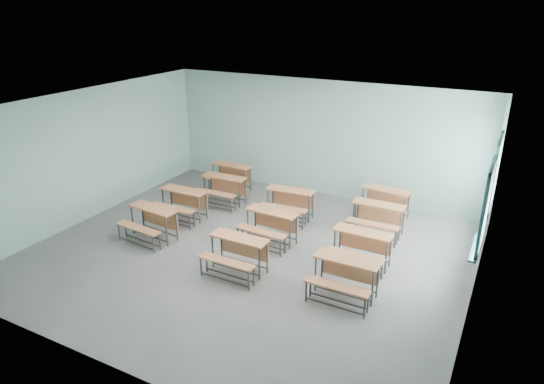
{
  "coord_description": "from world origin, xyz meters",
  "views": [
    {
      "loc": [
        4.77,
        -8.02,
        5.12
      ],
      "look_at": [
        -0.06,
        1.2,
        1.0
      ],
      "focal_mm": 32.0,
      "sensor_mm": 36.0,
      "label": 1
    }
  ],
  "objects_px": {
    "desk_unit_r1c1": "(270,222)",
    "desk_unit_r2c2": "(377,215)",
    "desk_unit_r2c0": "(222,186)",
    "desk_unit_r0c1": "(237,250)",
    "desk_unit_r0c0": "(150,219)",
    "desk_unit_r0c2": "(345,273)",
    "desk_unit_r2c1": "(289,200)",
    "desk_unit_r1c0": "(182,200)",
    "desk_unit_r3c0": "(229,174)",
    "desk_unit_r1c2": "(361,244)",
    "desk_unit_r3c2": "(384,199)"
  },
  "relations": [
    {
      "from": "desk_unit_r1c1",
      "to": "desk_unit_r2c2",
      "type": "xyz_separation_m",
      "value": [
        2.03,
        1.5,
        0.0
      ]
    },
    {
      "from": "desk_unit_r1c1",
      "to": "desk_unit_r2c0",
      "type": "xyz_separation_m",
      "value": [
        -2.19,
        1.43,
        0.0
      ]
    },
    {
      "from": "desk_unit_r0c1",
      "to": "desk_unit_r0c0",
      "type": "bearing_deg",
      "value": 172.84
    },
    {
      "from": "desk_unit_r0c2",
      "to": "desk_unit_r2c1",
      "type": "distance_m",
      "value": 3.6
    },
    {
      "from": "desk_unit_r1c0",
      "to": "desk_unit_r3c0",
      "type": "height_order",
      "value": "same"
    },
    {
      "from": "desk_unit_r2c0",
      "to": "desk_unit_r0c2",
      "type": "bearing_deg",
      "value": -32.88
    },
    {
      "from": "desk_unit_r1c2",
      "to": "desk_unit_r3c0",
      "type": "xyz_separation_m",
      "value": [
        -4.69,
        2.43,
        0.0
      ]
    },
    {
      "from": "desk_unit_r0c1",
      "to": "desk_unit_r3c0",
      "type": "relative_size",
      "value": 0.97
    },
    {
      "from": "desk_unit_r0c1",
      "to": "desk_unit_r1c0",
      "type": "height_order",
      "value": "same"
    },
    {
      "from": "desk_unit_r0c0",
      "to": "desk_unit_r3c2",
      "type": "distance_m",
      "value": 5.69
    },
    {
      "from": "desk_unit_r1c0",
      "to": "desk_unit_r1c1",
      "type": "relative_size",
      "value": 0.98
    },
    {
      "from": "desk_unit_r2c2",
      "to": "desk_unit_r3c2",
      "type": "xyz_separation_m",
      "value": [
        -0.12,
        1.0,
        0.0
      ]
    },
    {
      "from": "desk_unit_r2c1",
      "to": "desk_unit_r2c2",
      "type": "height_order",
      "value": "same"
    },
    {
      "from": "desk_unit_r0c0",
      "to": "desk_unit_r2c1",
      "type": "distance_m",
      "value": 3.38
    },
    {
      "from": "desk_unit_r0c1",
      "to": "desk_unit_r3c0",
      "type": "bearing_deg",
      "value": 124.77
    },
    {
      "from": "desk_unit_r2c1",
      "to": "desk_unit_r3c2",
      "type": "distance_m",
      "value": 2.38
    },
    {
      "from": "desk_unit_r2c0",
      "to": "desk_unit_r3c2",
      "type": "bearing_deg",
      "value": 13.51
    },
    {
      "from": "desk_unit_r3c0",
      "to": "desk_unit_r1c1",
      "type": "bearing_deg",
      "value": -39.63
    },
    {
      "from": "desk_unit_r0c2",
      "to": "desk_unit_r2c1",
      "type": "bearing_deg",
      "value": 132.75
    },
    {
      "from": "desk_unit_r1c0",
      "to": "desk_unit_r2c1",
      "type": "distance_m",
      "value": 2.66
    },
    {
      "from": "desk_unit_r0c1",
      "to": "desk_unit_r3c2",
      "type": "xyz_separation_m",
      "value": [
        1.88,
        3.96,
        0.0
      ]
    },
    {
      "from": "desk_unit_r3c0",
      "to": "desk_unit_r3c2",
      "type": "height_order",
      "value": "same"
    },
    {
      "from": "desk_unit_r2c2",
      "to": "desk_unit_r3c0",
      "type": "relative_size",
      "value": 0.97
    },
    {
      "from": "desk_unit_r2c0",
      "to": "desk_unit_r3c0",
      "type": "distance_m",
      "value": 1.01
    },
    {
      "from": "desk_unit_r0c2",
      "to": "desk_unit_r1c0",
      "type": "xyz_separation_m",
      "value": [
        -4.77,
        1.42,
        0.0
      ]
    },
    {
      "from": "desk_unit_r2c2",
      "to": "desk_unit_r3c0",
      "type": "xyz_separation_m",
      "value": [
        -4.58,
        0.86,
        0.0
      ]
    },
    {
      "from": "desk_unit_r3c2",
      "to": "desk_unit_r2c2",
      "type": "bearing_deg",
      "value": -76.7
    },
    {
      "from": "desk_unit_r1c1",
      "to": "desk_unit_r1c0",
      "type": "bearing_deg",
      "value": -179.85
    },
    {
      "from": "desk_unit_r1c0",
      "to": "desk_unit_r2c0",
      "type": "height_order",
      "value": "same"
    },
    {
      "from": "desk_unit_r2c1",
      "to": "desk_unit_r1c0",
      "type": "bearing_deg",
      "value": -156.14
    },
    {
      "from": "desk_unit_r1c0",
      "to": "desk_unit_r2c0",
      "type": "distance_m",
      "value": 1.34
    },
    {
      "from": "desk_unit_r0c0",
      "to": "desk_unit_r1c0",
      "type": "distance_m",
      "value": 1.24
    },
    {
      "from": "desk_unit_r3c2",
      "to": "desk_unit_r2c0",
      "type": "bearing_deg",
      "value": -158.66
    },
    {
      "from": "desk_unit_r1c0",
      "to": "desk_unit_r2c0",
      "type": "relative_size",
      "value": 0.99
    },
    {
      "from": "desk_unit_r0c1",
      "to": "desk_unit_r1c0",
      "type": "xyz_separation_m",
      "value": [
        -2.57,
        1.58,
        0.0
      ]
    },
    {
      "from": "desk_unit_r0c0",
      "to": "desk_unit_r3c0",
      "type": "xyz_separation_m",
      "value": [
        -0.07,
        3.47,
        0.0
      ]
    },
    {
      "from": "desk_unit_r3c2",
      "to": "desk_unit_r1c1",
      "type": "bearing_deg",
      "value": -120.72
    },
    {
      "from": "desk_unit_r2c1",
      "to": "desk_unit_r3c2",
      "type": "height_order",
      "value": "same"
    },
    {
      "from": "desk_unit_r1c1",
      "to": "desk_unit_r3c2",
      "type": "distance_m",
      "value": 3.15
    },
    {
      "from": "desk_unit_r1c0",
      "to": "desk_unit_r3c2",
      "type": "relative_size",
      "value": 0.94
    },
    {
      "from": "desk_unit_r1c1",
      "to": "desk_unit_r1c2",
      "type": "height_order",
      "value": "same"
    },
    {
      "from": "desk_unit_r1c0",
      "to": "desk_unit_r3c0",
      "type": "xyz_separation_m",
      "value": [
        -0.01,
        2.23,
        0.0
      ]
    },
    {
      "from": "desk_unit_r0c1",
      "to": "desk_unit_r1c2",
      "type": "bearing_deg",
      "value": 33.9
    },
    {
      "from": "desk_unit_r2c2",
      "to": "desk_unit_r2c1",
      "type": "bearing_deg",
      "value": -177.4
    },
    {
      "from": "desk_unit_r0c0",
      "to": "desk_unit_r2c1",
      "type": "bearing_deg",
      "value": 52.91
    },
    {
      "from": "desk_unit_r0c2",
      "to": "desk_unit_r2c2",
      "type": "height_order",
      "value": "same"
    },
    {
      "from": "desk_unit_r0c2",
      "to": "desk_unit_r1c2",
      "type": "relative_size",
      "value": 1.0
    },
    {
      "from": "desk_unit_r0c0",
      "to": "desk_unit_r1c2",
      "type": "distance_m",
      "value": 4.74
    },
    {
      "from": "desk_unit_r1c1",
      "to": "desk_unit_r2c1",
      "type": "height_order",
      "value": "same"
    },
    {
      "from": "desk_unit_r0c2",
      "to": "desk_unit_r1c1",
      "type": "xyz_separation_m",
      "value": [
        -2.23,
        1.29,
        0.0
      ]
    }
  ]
}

